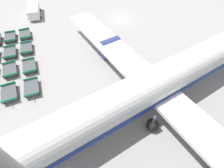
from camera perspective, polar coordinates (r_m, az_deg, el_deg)
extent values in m
plane|color=gray|center=(37.53, 2.90, 20.52)|extent=(500.00, 500.00, 0.00)
cylinder|color=white|center=(20.70, 17.81, 2.26)|extent=(5.93, 42.18, 3.82)
cube|color=white|center=(20.33, 13.96, -1.21)|extent=(40.22, 5.70, 0.44)
cylinder|color=navy|center=(27.00, -0.63, 11.91)|extent=(2.85, 3.19, 2.70)
cube|color=navy|center=(21.16, 17.40, 1.00)|extent=(5.79, 37.99, 0.69)
cylinder|color=#56565B|center=(18.79, 13.44, -11.65)|extent=(0.24, 0.24, 1.60)
sphere|color=black|center=(19.47, 13.02, -12.85)|extent=(1.34, 1.34, 1.34)
cylinder|color=#56565B|center=(21.11, 3.45, -0.73)|extent=(0.24, 0.24, 1.60)
sphere|color=black|center=(21.72, 3.35, -2.11)|extent=(1.34, 1.34, 1.34)
cube|color=white|center=(41.28, -24.21, 21.07)|extent=(5.83, 3.27, 1.67)
cube|color=#1E232D|center=(38.72, -24.39, 19.79)|extent=(0.48, 1.72, 0.59)
sphere|color=black|center=(40.14, -25.27, 18.62)|extent=(0.60, 0.60, 0.60)
sphere|color=black|center=(39.87, -22.44, 19.37)|extent=(0.60, 0.60, 0.60)
sphere|color=black|center=(43.36, -25.16, 20.77)|extent=(0.60, 0.60, 0.60)
sphere|color=black|center=(43.11, -22.51, 21.47)|extent=(0.60, 0.60, 0.60)
sphere|color=black|center=(35.05, -32.65, 10.87)|extent=(0.36, 0.36, 0.36)
sphere|color=black|center=(36.73, -32.45, 12.61)|extent=(0.36, 0.36, 0.36)
cube|color=#424449|center=(35.44, -30.37, 13.13)|extent=(3.12, 2.24, 0.10)
cube|color=#237F56|center=(34.16, -30.58, 12.19)|extent=(0.39, 1.75, 0.32)
cube|color=#237F56|center=(36.54, -30.42, 14.53)|extent=(0.39, 1.75, 0.32)
cube|color=#333338|center=(33.99, -30.38, 11.40)|extent=(0.70, 0.18, 0.06)
sphere|color=black|center=(34.95, -31.35, 11.41)|extent=(0.36, 0.36, 0.36)
sphere|color=black|center=(34.61, -29.01, 12.15)|extent=(0.36, 0.36, 0.36)
sphere|color=black|center=(36.64, -31.21, 13.12)|extent=(0.36, 0.36, 0.36)
sphere|color=black|center=(36.31, -28.96, 13.84)|extent=(0.36, 0.36, 0.36)
cube|color=#424449|center=(31.66, -30.42, 8.94)|extent=(3.10, 2.19, 0.10)
cube|color=#237F56|center=(30.42, -30.62, 7.73)|extent=(0.36, 1.76, 0.32)
cube|color=#237F56|center=(32.70, -30.53, 10.63)|extent=(0.36, 1.76, 0.32)
cube|color=#333338|center=(30.29, -30.39, 6.83)|extent=(0.70, 0.17, 0.06)
sphere|color=black|center=(31.24, -31.48, 6.95)|extent=(0.36, 0.36, 0.36)
sphere|color=black|center=(30.88, -28.89, 7.76)|extent=(0.36, 0.36, 0.36)
sphere|color=black|center=(32.85, -31.38, 9.07)|extent=(0.36, 0.36, 0.36)
sphere|color=black|center=(32.52, -28.90, 9.86)|extent=(0.36, 0.36, 0.36)
cube|color=#424449|center=(28.32, -30.43, 4.07)|extent=(3.01, 2.03, 0.10)
cube|color=#237F56|center=(27.12, -30.47, 2.55)|extent=(0.25, 1.77, 0.32)
cube|color=#237F56|center=(29.29, -30.70, 6.07)|extent=(0.25, 1.77, 0.32)
cube|color=#333338|center=(27.03, -30.17, 1.53)|extent=(0.70, 0.13, 0.06)
sphere|color=black|center=(27.94, -31.48, 1.76)|extent=(0.36, 0.36, 0.36)
sphere|color=black|center=(27.62, -28.61, 2.72)|extent=(0.36, 0.36, 0.36)
sphere|color=black|center=(29.48, -31.60, 4.31)|extent=(0.36, 0.36, 0.36)
sphere|color=black|center=(29.18, -28.87, 5.25)|extent=(0.36, 0.36, 0.36)
cube|color=#424449|center=(25.10, -30.62, -2.46)|extent=(3.02, 2.05, 0.10)
cube|color=#237F56|center=(24.00, -30.70, -4.50)|extent=(0.26, 1.77, 0.32)
cube|color=#237F56|center=(25.96, -30.90, 0.03)|extent=(0.26, 1.77, 0.32)
cube|color=#333338|center=(23.97, -30.37, -5.67)|extent=(0.70, 0.13, 0.06)
sphere|color=black|center=(24.87, -31.83, -5.14)|extent=(0.36, 0.36, 0.36)
sphere|color=black|center=(24.49, -28.59, -4.17)|extent=(0.36, 0.36, 0.36)
sphere|color=black|center=(26.24, -31.91, -1.89)|extent=(0.36, 0.36, 0.36)
sphere|color=black|center=(25.89, -28.85, -0.92)|extent=(0.36, 0.36, 0.36)
cube|color=#424449|center=(35.03, -26.56, 14.36)|extent=(3.04, 2.08, 0.10)
cube|color=#237F56|center=(33.72, -26.50, 13.51)|extent=(0.28, 1.76, 0.32)
cube|color=#237F56|center=(36.15, -26.84, 15.70)|extent=(0.28, 1.76, 0.32)
cube|color=#333338|center=(33.55, -26.26, 12.72)|extent=(0.70, 0.14, 0.06)
sphere|color=black|center=(34.43, -27.43, 12.65)|extent=(0.36, 0.36, 0.36)
sphere|color=black|center=(34.27, -25.01, 13.45)|extent=(0.36, 0.36, 0.36)
sphere|color=black|center=(36.16, -27.63, 14.26)|extent=(0.36, 0.36, 0.36)
sphere|color=black|center=(36.01, -25.31, 15.04)|extent=(0.36, 0.36, 0.36)
cube|color=#424449|center=(31.39, -26.20, 10.52)|extent=(3.15, 2.30, 0.10)
cube|color=#237F56|center=(30.14, -26.34, 9.33)|extent=(0.43, 1.75, 0.32)
cube|color=#237F56|center=(32.44, -26.31, 12.20)|extent=(0.43, 1.75, 0.32)
cube|color=#333338|center=(30.01, -26.13, 8.41)|extent=(0.70, 0.20, 0.06)
sphere|color=black|center=(30.93, -27.30, 8.56)|extent=(0.36, 0.36, 0.36)
sphere|color=black|center=(30.64, -24.63, 9.29)|extent=(0.36, 0.36, 0.36)
sphere|color=black|center=(32.56, -27.24, 10.65)|extent=(0.36, 0.36, 0.36)
sphere|color=black|center=(32.29, -24.68, 11.37)|extent=(0.36, 0.36, 0.36)
cube|color=#424449|center=(27.65, -25.41, 5.36)|extent=(3.07, 2.13, 0.10)
cube|color=#237F56|center=(26.45, -25.35, 3.82)|extent=(0.31, 1.76, 0.32)
cube|color=#237F56|center=(28.63, -25.74, 7.39)|extent=(0.31, 1.76, 0.32)
cube|color=#333338|center=(26.36, -25.06, 2.77)|extent=(0.70, 0.15, 0.06)
sphere|color=black|center=(27.23, -26.51, 3.02)|extent=(0.36, 0.36, 0.36)
sphere|color=black|center=(27.01, -23.50, 3.93)|extent=(0.36, 0.36, 0.36)
sphere|color=black|center=(28.77, -26.73, 5.62)|extent=(0.36, 0.36, 0.36)
sphere|color=black|center=(28.56, -23.88, 6.50)|extent=(0.36, 0.36, 0.36)
cube|color=#424449|center=(24.44, -24.84, -0.96)|extent=(3.12, 2.22, 0.10)
cube|color=#237F56|center=(23.34, -24.86, -3.05)|extent=(0.38, 1.75, 0.32)
cube|color=#237F56|center=(25.30, -25.13, 1.60)|extent=(0.38, 1.75, 0.32)
cube|color=#333338|center=(23.32, -24.56, -4.26)|extent=(0.70, 0.18, 0.06)
sphere|color=black|center=(24.18, -26.16, -3.66)|extent=(0.36, 0.36, 0.36)
sphere|color=black|center=(23.88, -22.75, -2.80)|extent=(0.36, 0.36, 0.36)
sphere|color=black|center=(25.56, -26.28, -0.32)|extent=(0.36, 0.36, 0.36)
sphere|color=black|center=(25.28, -23.06, 0.53)|extent=(0.36, 0.36, 0.36)
cube|color=yellow|center=(19.43, -8.34, -15.94)|extent=(1.77, 29.17, 0.01)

